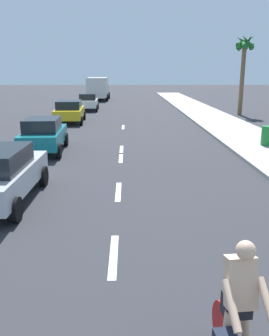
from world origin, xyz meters
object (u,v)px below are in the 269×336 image
object	(u,v)px
parked_car_yellow	(70,111)
parked_car_white	(88,101)
delivery_truck	(98,88)
parked_car_teal	(44,134)
cyclist	(237,323)
palm_tree_distant	(244,52)
trash_bin_far	(268,136)

from	to	relation	value
parked_car_yellow	parked_car_white	xyz separation A→B (m)	(0.48, 8.14, -0.01)
parked_car_white	delivery_truck	size ratio (longest dim) A/B	0.64
parked_car_teal	parked_car_white	distance (m)	17.96
cyclist	parked_car_teal	distance (m)	13.70
palm_tree_distant	trash_bin_far	world-z (taller)	palm_tree_distant
delivery_truck	parked_car_teal	bearing A→B (deg)	-89.84
palm_tree_distant	trash_bin_far	size ratio (longest dim) A/B	7.15
cyclist	delivery_truck	bearing A→B (deg)	-88.80
palm_tree_distant	trash_bin_far	bearing A→B (deg)	-101.58
trash_bin_far	cyclist	bearing A→B (deg)	-112.14
parked_car_white	trash_bin_far	distance (m)	20.15
parked_car_teal	palm_tree_distant	xyz separation A→B (m)	(13.26, 14.09, 4.21)
parked_car_white	palm_tree_distant	size ratio (longest dim) A/B	0.61
parked_car_white	trash_bin_far	world-z (taller)	parked_car_white
delivery_truck	palm_tree_distant	bearing A→B (deg)	-50.58
parked_car_teal	trash_bin_far	bearing A→B (deg)	0.82
parked_car_yellow	cyclist	bearing A→B (deg)	-79.27
parked_car_yellow	trash_bin_far	distance (m)	14.19
parked_car_teal	parked_car_white	xyz separation A→B (m)	(0.13, 17.96, 0.00)
parked_car_teal	parked_car_white	size ratio (longest dim) A/B	1.00
parked_car_teal	trash_bin_far	xyz separation A→B (m)	(10.52, 0.70, -0.24)
parked_car_white	trash_bin_far	xyz separation A→B (m)	(10.38, -17.26, -0.24)
parked_car_yellow	palm_tree_distant	xyz separation A→B (m)	(13.60, 4.27, 4.21)
parked_car_yellow	delivery_truck	distance (m)	20.50
parked_car_teal	delivery_truck	world-z (taller)	delivery_truck
parked_car_teal	palm_tree_distant	world-z (taller)	palm_tree_distant
parked_car_teal	trash_bin_far	size ratio (longest dim) A/B	4.36
parked_car_yellow	delivery_truck	world-z (taller)	delivery_truck
cyclist	parked_car_white	bearing A→B (deg)	-86.24
parked_car_white	delivery_truck	xyz separation A→B (m)	(-0.01, 12.35, 0.67)
delivery_truck	palm_tree_distant	distance (m)	21.17
cyclist	trash_bin_far	size ratio (longest dim) A/B	1.98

